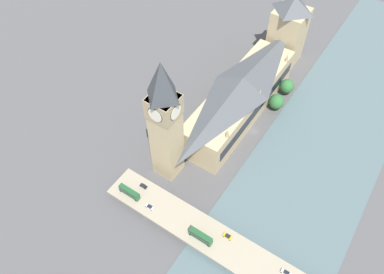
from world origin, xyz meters
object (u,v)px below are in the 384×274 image
double_decker_bus_mid (201,236)px  car_southbound_lead (286,273)px  double_decker_bus_lead (129,192)px  parliament_hall (241,96)px  car_northbound_tail (228,236)px  car_northbound_lead (150,207)px  victoria_tower (288,30)px  road_bridge (256,265)px  clock_tower (165,121)px  car_southbound_mid (144,186)px

double_decker_bus_mid → car_southbound_lead: size_ratio=2.58×
double_decker_bus_lead → car_southbound_lead: bearing=-174.9°
parliament_hall → car_northbound_tail: parliament_hall is taller
parliament_hall → car_southbound_lead: 99.26m
car_northbound_lead → double_decker_bus_mid: bearing=-179.6°
double_decker_bus_lead → car_northbound_tail: 51.62m
victoria_tower → double_decker_bus_mid: 145.56m
car_northbound_lead → parliament_hall: bearing=-92.2°
victoria_tower → road_bridge: (-52.21, 139.03, -19.38)m
road_bridge → double_decker_bus_mid: double_decker_bus_mid is taller
parliament_hall → victoria_tower: size_ratio=1.84×
double_decker_bus_lead → car_northbound_lead: size_ratio=2.64×
double_decker_bus_lead → road_bridge: bearing=-177.1°
road_bridge → car_southbound_lead: 12.91m
clock_tower → car_northbound_lead: clock_tower is taller
car_northbound_lead → car_southbound_lead: 67.99m
double_decker_bus_lead → victoria_tower: bearing=-96.2°
car_southbound_lead → victoria_tower: bearing=-64.5°
car_northbound_tail → car_southbound_lead: bearing=179.0°
double_decker_bus_lead → car_northbound_lead: 12.54m
victoria_tower → double_decker_bus_lead: bearing=83.8°
victoria_tower → double_decker_bus_lead: victoria_tower is taller
parliament_hall → car_southbound_mid: (12.80, 74.76, -8.26)m
clock_tower → double_decker_bus_lead: clock_tower is taller
double_decker_bus_lead → car_northbound_tail: size_ratio=2.67×
double_decker_bus_mid → car_southbound_mid: (38.50, -7.30, -2.00)m
double_decker_bus_lead → car_southbound_mid: 8.11m
double_decker_bus_lead → car_northbound_lead: double_decker_bus_lead is taller
clock_tower → car_southbound_lead: 84.11m
car_northbound_lead → car_northbound_tail: car_northbound_tail is taller
double_decker_bus_lead → double_decker_bus_mid: (-41.25, -0.08, 0.06)m
parliament_hall → double_decker_bus_mid: bearing=107.4°
road_bridge → car_northbound_lead: size_ratio=35.99×
car_northbound_lead → car_northbound_tail: bearing=-168.7°
parliament_hall → car_southbound_lead: parliament_hall is taller
clock_tower → car_southbound_lead: bearing=166.0°
clock_tower → road_bridge: clock_tower is taller
car_southbound_mid → clock_tower: bearing=-96.1°
parliament_hall → car_northbound_lead: size_ratio=21.25×
clock_tower → victoria_tower: bearing=-95.3°
double_decker_bus_mid → parliament_hall: bearing=-72.6°
double_decker_bus_lead → car_northbound_tail: double_decker_bus_lead is taller
clock_tower → car_southbound_mid: 37.51m
road_bridge → victoria_tower: bearing=-69.4°
clock_tower → car_northbound_tail: size_ratio=16.63×
clock_tower → car_southbound_mid: size_ratio=18.88×
parliament_hall → clock_tower: 62.32m
road_bridge → car_southbound_mid: car_southbound_mid is taller
victoria_tower → car_southbound_lead: (-64.49, 135.38, -17.76)m
car_northbound_tail → car_southbound_mid: size_ratio=1.14×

